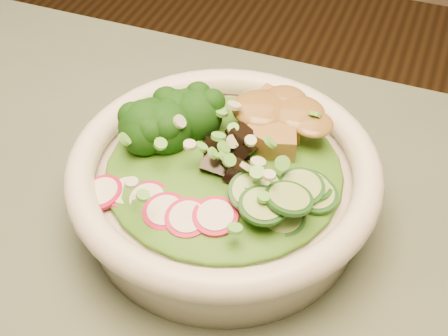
% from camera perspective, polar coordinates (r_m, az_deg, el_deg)
% --- Properties ---
extents(salad_bowl, '(0.25, 0.25, 0.07)m').
position_cam_1_polar(salad_bowl, '(0.51, 0.00, -1.52)').
color(salad_bowl, silver).
rests_on(salad_bowl, dining_table).
extents(lettuce_bed, '(0.19, 0.19, 0.02)m').
position_cam_1_polar(lettuce_bed, '(0.50, 0.00, 0.08)').
color(lettuce_bed, '#2D5D13').
rests_on(lettuce_bed, salad_bowl).
extents(broccoli_florets, '(0.09, 0.09, 0.04)m').
position_cam_1_polar(broccoli_florets, '(0.52, -4.79, 4.30)').
color(broccoli_florets, black).
rests_on(broccoli_florets, salad_bowl).
extents(radish_slices, '(0.11, 0.07, 0.02)m').
position_cam_1_polar(radish_slices, '(0.47, -5.18, -3.60)').
color(radish_slices, '#B10D38').
rests_on(radish_slices, salad_bowl).
extents(cucumber_slices, '(0.08, 0.08, 0.03)m').
position_cam_1_polar(cucumber_slices, '(0.46, 5.30, -2.75)').
color(cucumber_slices, '#89A65C').
rests_on(cucumber_slices, salad_bowl).
extents(mushroom_heap, '(0.08, 0.08, 0.04)m').
position_cam_1_polar(mushroom_heap, '(0.50, 0.93, 1.80)').
color(mushroom_heap, black).
rests_on(mushroom_heap, salad_bowl).
extents(tofu_cubes, '(0.10, 0.08, 0.03)m').
position_cam_1_polar(tofu_cubes, '(0.52, 4.71, 4.08)').
color(tofu_cubes, olive).
rests_on(tofu_cubes, salad_bowl).
extents(peanut_sauce, '(0.07, 0.05, 0.02)m').
position_cam_1_polar(peanut_sauce, '(0.52, 4.79, 5.12)').
color(peanut_sauce, brown).
rests_on(peanut_sauce, tofu_cubes).
extents(scallion_garnish, '(0.18, 0.18, 0.02)m').
position_cam_1_polar(scallion_garnish, '(0.48, 0.00, 1.97)').
color(scallion_garnish, '#5BB23F').
rests_on(scallion_garnish, salad_bowl).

